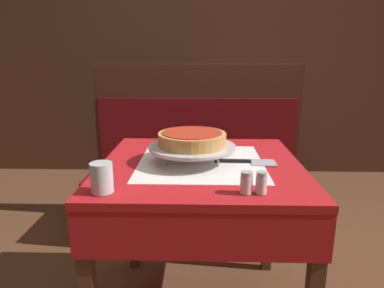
{
  "coord_description": "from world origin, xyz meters",
  "views": [
    {
      "loc": [
        -0.0,
        -1.39,
        1.22
      ],
      "look_at": [
        -0.04,
        -0.03,
        0.87
      ],
      "focal_mm": 32.0,
      "sensor_mm": 36.0,
      "label": 1
    }
  ],
  "objects_px": {
    "dining_table_front": "(201,188)",
    "deep_dish_pizza": "(192,139)",
    "condiment_caddy": "(233,102)",
    "pizza_server": "(248,162)",
    "salt_shaker": "(246,183)",
    "dining_table_rear": "(238,118)",
    "water_glass_near": "(102,178)",
    "pepper_shaker": "(261,183)",
    "pizza_pan_stand": "(192,148)",
    "booth_bench": "(197,185)"
  },
  "relations": [
    {
      "from": "dining_table_front",
      "to": "deep_dish_pizza",
      "type": "relative_size",
      "value": 2.96
    },
    {
      "from": "deep_dish_pizza",
      "to": "condiment_caddy",
      "type": "height_order",
      "value": "condiment_caddy"
    },
    {
      "from": "pizza_server",
      "to": "salt_shaker",
      "type": "height_order",
      "value": "salt_shaker"
    },
    {
      "from": "dining_table_front",
      "to": "salt_shaker",
      "type": "distance_m",
      "value": 0.4
    },
    {
      "from": "dining_table_rear",
      "to": "pizza_server",
      "type": "distance_m",
      "value": 1.71
    },
    {
      "from": "dining_table_rear",
      "to": "water_glass_near",
      "type": "height_order",
      "value": "water_glass_near"
    },
    {
      "from": "deep_dish_pizza",
      "to": "water_glass_near",
      "type": "relative_size",
      "value": 2.81
    },
    {
      "from": "water_glass_near",
      "to": "pepper_shaker",
      "type": "distance_m",
      "value": 0.53
    },
    {
      "from": "deep_dish_pizza",
      "to": "dining_table_front",
      "type": "bearing_deg",
      "value": 1.85
    },
    {
      "from": "pizza_pan_stand",
      "to": "booth_bench",
      "type": "bearing_deg",
      "value": 89.35
    },
    {
      "from": "salt_shaker",
      "to": "pepper_shaker",
      "type": "relative_size",
      "value": 1.0
    },
    {
      "from": "booth_bench",
      "to": "water_glass_near",
      "type": "relative_size",
      "value": 14.62
    },
    {
      "from": "dining_table_rear",
      "to": "deep_dish_pizza",
      "type": "xyz_separation_m",
      "value": [
        -0.37,
        -1.69,
        0.22
      ]
    },
    {
      "from": "dining_table_front",
      "to": "pizza_pan_stand",
      "type": "height_order",
      "value": "pizza_pan_stand"
    },
    {
      "from": "water_glass_near",
      "to": "salt_shaker",
      "type": "bearing_deg",
      "value": 0.35
    },
    {
      "from": "dining_table_front",
      "to": "dining_table_rear",
      "type": "distance_m",
      "value": 1.72
    },
    {
      "from": "booth_bench",
      "to": "water_glass_near",
      "type": "bearing_deg",
      "value": -103.91
    },
    {
      "from": "salt_shaker",
      "to": "condiment_caddy",
      "type": "distance_m",
      "value": 1.96
    },
    {
      "from": "booth_bench",
      "to": "pizza_server",
      "type": "xyz_separation_m",
      "value": [
        0.23,
        -0.88,
        0.46
      ]
    },
    {
      "from": "deep_dish_pizza",
      "to": "water_glass_near",
      "type": "distance_m",
      "value": 0.45
    },
    {
      "from": "pizza_server",
      "to": "condiment_caddy",
      "type": "relative_size",
      "value": 1.83
    },
    {
      "from": "deep_dish_pizza",
      "to": "salt_shaker",
      "type": "height_order",
      "value": "deep_dish_pizza"
    },
    {
      "from": "dining_table_rear",
      "to": "water_glass_near",
      "type": "relative_size",
      "value": 7.75
    },
    {
      "from": "booth_bench",
      "to": "pepper_shaker",
      "type": "relative_size",
      "value": 19.83
    },
    {
      "from": "dining_table_front",
      "to": "salt_shaker",
      "type": "height_order",
      "value": "salt_shaker"
    },
    {
      "from": "pizza_pan_stand",
      "to": "deep_dish_pizza",
      "type": "relative_size",
      "value": 1.29
    },
    {
      "from": "pizza_server",
      "to": "salt_shaker",
      "type": "bearing_deg",
      "value": -98.5
    },
    {
      "from": "dining_table_rear",
      "to": "pepper_shaker",
      "type": "height_order",
      "value": "pepper_shaker"
    },
    {
      "from": "dining_table_rear",
      "to": "pizza_server",
      "type": "relative_size",
      "value": 3.04
    },
    {
      "from": "condiment_caddy",
      "to": "deep_dish_pizza",
      "type": "bearing_deg",
      "value": -101.06
    },
    {
      "from": "salt_shaker",
      "to": "pizza_server",
      "type": "bearing_deg",
      "value": 81.5
    },
    {
      "from": "dining_table_front",
      "to": "condiment_caddy",
      "type": "relative_size",
      "value": 5.97
    },
    {
      "from": "booth_bench",
      "to": "water_glass_near",
      "type": "height_order",
      "value": "booth_bench"
    },
    {
      "from": "dining_table_front",
      "to": "booth_bench",
      "type": "bearing_deg",
      "value": 91.77
    },
    {
      "from": "deep_dish_pizza",
      "to": "salt_shaker",
      "type": "distance_m",
      "value": 0.39
    },
    {
      "from": "dining_table_rear",
      "to": "deep_dish_pizza",
      "type": "height_order",
      "value": "deep_dish_pizza"
    },
    {
      "from": "condiment_caddy",
      "to": "pizza_pan_stand",
      "type": "bearing_deg",
      "value": -101.06
    },
    {
      "from": "pepper_shaker",
      "to": "condiment_caddy",
      "type": "xyz_separation_m",
      "value": [
        0.08,
        1.95,
        0.0
      ]
    },
    {
      "from": "deep_dish_pizza",
      "to": "pepper_shaker",
      "type": "xyz_separation_m",
      "value": [
        0.24,
        -0.33,
        -0.07
      ]
    },
    {
      "from": "dining_table_front",
      "to": "water_glass_near",
      "type": "distance_m",
      "value": 0.5
    },
    {
      "from": "pizza_pan_stand",
      "to": "salt_shaker",
      "type": "bearing_deg",
      "value": -60.55
    },
    {
      "from": "pizza_pan_stand",
      "to": "pepper_shaker",
      "type": "distance_m",
      "value": 0.41
    },
    {
      "from": "salt_shaker",
      "to": "booth_bench",
      "type": "bearing_deg",
      "value": 98.35
    },
    {
      "from": "dining_table_rear",
      "to": "salt_shaker",
      "type": "relative_size",
      "value": 10.47
    },
    {
      "from": "booth_bench",
      "to": "water_glass_near",
      "type": "xyz_separation_m",
      "value": [
        -0.3,
        -1.21,
        0.51
      ]
    },
    {
      "from": "dining_table_rear",
      "to": "dining_table_front",
      "type": "bearing_deg",
      "value": -101.22
    },
    {
      "from": "booth_bench",
      "to": "pepper_shaker",
      "type": "bearing_deg",
      "value": -79.4
    },
    {
      "from": "booth_bench",
      "to": "salt_shaker",
      "type": "height_order",
      "value": "booth_bench"
    },
    {
      "from": "booth_bench",
      "to": "pizza_pan_stand",
      "type": "relative_size",
      "value": 4.04
    },
    {
      "from": "deep_dish_pizza",
      "to": "condiment_caddy",
      "type": "xyz_separation_m",
      "value": [
        0.32,
        1.62,
        -0.06
      ]
    }
  ]
}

